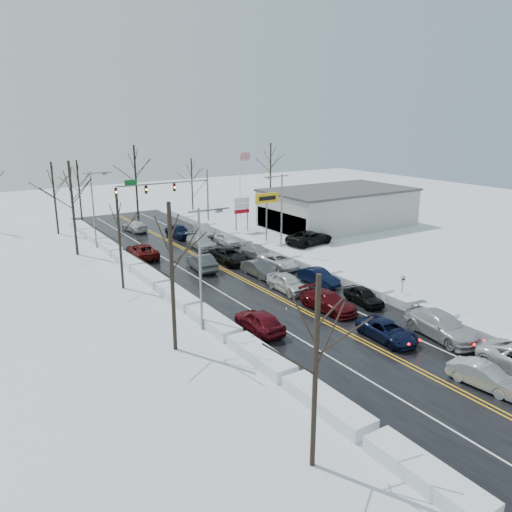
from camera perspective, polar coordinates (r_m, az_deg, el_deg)
ground at (r=44.47m, az=1.37°, el=-4.17°), size 160.00×160.00×0.00m
road_surface at (r=46.04m, az=-0.02°, el=-3.45°), size 14.00×84.00×0.01m
snow_bank_left at (r=42.70m, az=-8.69°, el=-5.22°), size 1.60×72.00×0.79m
snow_bank_right at (r=50.33m, az=7.30°, el=-1.91°), size 1.60×72.00×0.79m
traffic_signal_mast at (r=68.85m, az=-9.33°, el=7.44°), size 13.28×0.39×8.00m
tires_plus_sign at (r=61.79m, az=1.23°, el=6.26°), size 3.20×0.34×6.00m
used_vehicles_sign at (r=67.08m, az=-1.64°, el=5.56°), size 2.20×0.22×4.65m
speed_limit_sign at (r=43.47m, az=16.42°, el=-3.03°), size 0.55×0.09×2.35m
flagpole at (r=75.86m, az=-1.73°, el=8.73°), size 1.87×1.20×10.00m
dealership_building at (r=71.92m, az=9.33°, el=5.51°), size 20.40×12.40×5.30m
streetlight_ne at (r=55.64m, az=2.78°, el=5.53°), size 3.20×0.25×9.00m
streetlight_sw at (r=35.57m, az=-6.12°, el=-0.39°), size 3.20×0.25×9.00m
streetlight_nw at (r=61.38m, az=-17.96°, el=5.74°), size 3.20×0.25×9.00m
tree_left_a at (r=21.13m, az=6.95°, el=-9.09°), size 3.60×3.60×9.00m
tree_left_b at (r=32.09m, az=-9.72°, el=0.81°), size 4.00×4.00×10.00m
tree_left_c at (r=45.52m, az=-15.44°, el=3.50°), size 3.40×3.40×8.50m
tree_left_d at (r=58.50m, az=-20.37°, el=7.08°), size 4.20×4.20×10.50m
tree_left_e at (r=70.35m, az=-22.18°, el=7.63°), size 3.80×3.80×9.50m
tree_far_b at (r=78.16m, az=-19.67°, el=8.31°), size 3.60×3.60×9.00m
tree_far_c at (r=78.29m, az=-13.65°, el=9.81°), size 4.40×4.40×11.00m
tree_far_d at (r=83.60m, az=-7.37°, el=9.26°), size 3.40×3.40×8.50m
tree_far_e at (r=91.80m, az=1.68°, el=10.82°), size 4.20×4.20×10.50m
queued_car_1 at (r=32.61m, az=24.55°, el=-13.44°), size 1.94×4.29×1.37m
queued_car_2 at (r=36.63m, az=14.71°, el=-9.21°), size 2.46×4.88×1.32m
queued_car_3 at (r=40.86m, az=8.22°, el=-6.17°), size 2.60×5.44×1.53m
queued_car_4 at (r=44.79m, az=3.61°, el=-4.05°), size 1.94×4.73×1.61m
queued_car_5 at (r=48.96m, az=0.30°, el=-2.28°), size 1.65×4.43×1.44m
queued_car_6 at (r=53.48m, az=-3.05°, el=-0.74°), size 2.61×5.54×1.53m
queued_car_7 at (r=59.63m, az=-6.29°, el=0.92°), size 2.29×5.33×1.53m
queued_car_8 at (r=65.22m, az=-8.79°, el=2.11°), size 2.30×5.11×1.71m
queued_car_11 at (r=38.17m, az=20.33°, el=-8.66°), size 3.11×6.19×1.72m
queued_car_12 at (r=42.79m, az=12.16°, el=-5.35°), size 2.15×4.27×1.39m
queued_car_13 at (r=46.86m, az=7.15°, el=-3.24°), size 1.84×4.50×1.45m
queued_car_14 at (r=51.70m, az=2.54°, el=-1.31°), size 2.79×5.20×1.39m
queued_car_15 at (r=55.08m, az=0.21°, el=-0.23°), size 2.37×4.99×1.41m
queued_car_16 at (r=60.81m, az=-3.32°, el=1.28°), size 1.72×4.25×1.45m
queued_car_17 at (r=65.89m, az=-6.00°, el=2.35°), size 2.10×4.64×1.48m
oncoming_car_0 at (r=51.16m, az=-6.19°, el=-1.58°), size 2.21×5.14×1.65m
oncoming_car_1 at (r=56.67m, az=-12.81°, el=-0.17°), size 3.18×5.94×1.59m
oncoming_car_2 at (r=69.92m, az=-13.66°, el=2.76°), size 2.59×5.10×1.42m
oncoming_car_3 at (r=36.77m, az=0.38°, el=-8.56°), size 1.94×4.75×1.61m
parked_car_0 at (r=61.34m, az=6.13°, el=1.34°), size 6.48×3.57×1.72m
parked_car_1 at (r=65.82m, az=6.53°, el=2.32°), size 2.95×6.04×1.69m
parked_car_2 at (r=70.37m, az=1.55°, el=3.29°), size 2.07×4.51×1.50m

